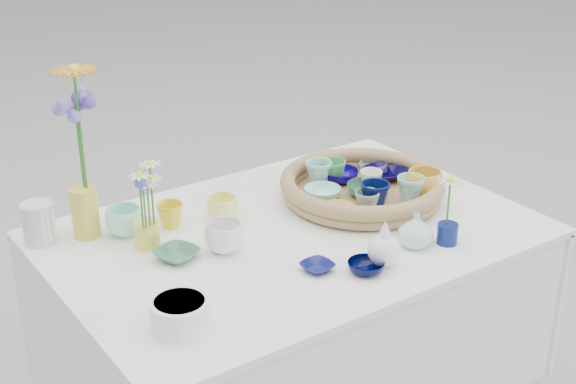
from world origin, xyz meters
TOP-DOWN VIEW (x-y plane):
  - wicker_tray at (0.28, 0.05)m, footprint 0.47×0.47m
  - tray_ceramic_0 at (0.29, 0.16)m, footprint 0.13×0.13m
  - tray_ceramic_1 at (0.41, 0.10)m, footprint 0.13×0.13m
  - tray_ceramic_2 at (0.41, -0.07)m, footprint 0.11×0.11m
  - tray_ceramic_3 at (0.28, 0.03)m, footprint 0.11×0.11m
  - tray_ceramic_4 at (0.21, -0.06)m, footprint 0.08×0.08m
  - tray_ceramic_5 at (0.17, 0.09)m, footprint 0.13×0.13m
  - tray_ceramic_6 at (0.22, 0.17)m, footprint 0.08×0.08m
  - tray_ceramic_7 at (0.32, 0.05)m, footprint 0.07×0.07m
  - tray_ceramic_8 at (0.42, 0.16)m, footprint 0.11×0.11m
  - tray_ceramic_9 at (0.25, -0.05)m, footprint 0.10×0.10m
  - tray_ceramic_10 at (0.13, -0.03)m, footprint 0.12×0.12m
  - tray_ceramic_11 at (0.36, -0.07)m, footprint 0.10×0.10m
  - tray_ceramic_12 at (0.26, 0.16)m, footprint 0.09×0.09m
  - loose_ceramic_0 at (-0.25, 0.21)m, footprint 0.09×0.09m
  - loose_ceramic_1 at (-0.12, 0.17)m, footprint 0.10×0.10m
  - loose_ceramic_2 at (-0.33, 0.03)m, footprint 0.13×0.13m
  - loose_ceramic_3 at (-0.21, 0.00)m, footprint 0.10×0.10m
  - loose_ceramic_4 at (-0.07, -0.21)m, footprint 0.08×0.08m
  - loose_ceramic_5 at (-0.38, 0.23)m, footprint 0.11×0.11m
  - loose_ceramic_6 at (0.02, -0.28)m, footprint 0.10×0.10m
  - fluted_bowl at (-0.46, -0.24)m, footprint 0.14×0.14m
  - bud_vase_paleblue at (0.07, -0.28)m, footprint 0.10×0.10m
  - bud_vase_seafoam at (0.21, -0.25)m, footprint 0.10×0.10m
  - bud_vase_cobalt at (0.29, -0.29)m, footprint 0.06×0.06m
  - single_daisy at (0.29, -0.28)m, footprint 0.09×0.09m
  - tall_vase_yellow at (-0.46, 0.28)m, footprint 0.07×0.07m
  - gerbera at (-0.45, 0.28)m, footprint 0.16×0.16m
  - hydrangea at (-0.45, 0.29)m, footprint 0.11×0.11m
  - white_pitcher at (-0.57, 0.32)m, footprint 0.13×0.10m
  - daisy_cup at (-0.36, 0.14)m, footprint 0.08×0.08m
  - daisy_posy at (-0.36, 0.13)m, footprint 0.09×0.09m

SIDE VIEW (x-z plane):
  - loose_ceramic_4 at x=-0.07m, z-range 0.77..0.78m
  - loose_ceramic_2 at x=-0.33m, z-range 0.77..0.79m
  - loose_ceramic_6 at x=0.02m, z-range 0.77..0.79m
  - bud_vase_cobalt at x=0.29m, z-range 0.77..0.82m
  - tray_ceramic_8 at x=0.42m, z-range 0.78..0.81m
  - tray_ceramic_10 at x=0.13m, z-range 0.78..0.81m
  - loose_ceramic_1 at x=-0.12m, z-range 0.77..0.83m
  - tray_ceramic_1 at x=0.41m, z-range 0.78..0.81m
  - loose_ceramic_0 at x=-0.25m, z-range 0.77..0.83m
  - fluted_bowl at x=-0.46m, z-range 0.77..0.83m
  - tray_ceramic_5 at x=0.17m, z-range 0.78..0.82m
  - tray_ceramic_3 at x=0.28m, z-range 0.78..0.82m
  - daisy_cup at x=-0.36m, z-range 0.77..0.84m
  - tray_ceramic_0 at x=0.29m, z-range 0.78..0.82m
  - loose_ceramic_5 at x=-0.38m, z-range 0.77..0.84m
  - wicker_tray at x=0.28m, z-range 0.77..0.84m
  - loose_ceramic_3 at x=-0.21m, z-range 0.77..0.84m
  - bud_vase_seafoam at x=0.21m, z-range 0.77..0.86m
  - tray_ceramic_7 at x=0.32m, z-range 0.78..0.84m
  - tray_ceramic_4 at x=0.21m, z-range 0.78..0.85m
  - tray_ceramic_12 at x=0.26m, z-range 0.78..0.85m
  - white_pitcher at x=-0.57m, z-range 0.77..0.87m
  - tray_ceramic_6 at x=0.22m, z-range 0.78..0.86m
  - tray_ceramic_11 at x=0.36m, z-range 0.78..0.86m
  - tray_ceramic_9 at x=0.25m, z-range 0.78..0.86m
  - tray_ceramic_2 at x=0.41m, z-range 0.78..0.86m
  - bud_vase_paleblue at x=0.07m, z-range 0.77..0.89m
  - tall_vase_yellow at x=-0.46m, z-range 0.77..0.90m
  - single_daisy at x=0.29m, z-range 0.81..0.94m
  - daisy_posy at x=-0.36m, z-range 0.84..1.00m
  - hydrangea at x=-0.45m, z-range 0.86..1.16m
  - gerbera at x=-0.45m, z-range 0.89..1.22m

